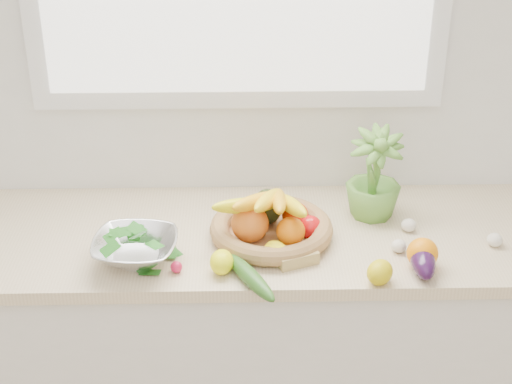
{
  "coord_description": "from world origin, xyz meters",
  "views": [
    {
      "loc": [
        0.0,
        -0.12,
        2.14
      ],
      "look_at": [
        0.05,
        1.93,
        1.05
      ],
      "focal_mm": 55.0,
      "sensor_mm": 36.0,
      "label": 1
    }
  ],
  "objects_px": {
    "fruit_basket": "(270,223)",
    "apple": "(310,227)",
    "eggplant": "(422,259)",
    "potted_herb": "(374,176)",
    "colander_with_spinach": "(135,244)",
    "cucumber": "(250,277)"
  },
  "relations": [
    {
      "from": "fruit_basket",
      "to": "apple",
      "type": "bearing_deg",
      "value": -0.78
    },
    {
      "from": "eggplant",
      "to": "potted_herb",
      "type": "relative_size",
      "value": 0.59
    },
    {
      "from": "potted_herb",
      "to": "eggplant",
      "type": "bearing_deg",
      "value": -73.68
    },
    {
      "from": "colander_with_spinach",
      "to": "potted_herb",
      "type": "bearing_deg",
      "value": 20.23
    },
    {
      "from": "fruit_basket",
      "to": "colander_with_spinach",
      "type": "distance_m",
      "value": 0.41
    },
    {
      "from": "fruit_basket",
      "to": "colander_with_spinach",
      "type": "xyz_separation_m",
      "value": [
        -0.39,
        -0.13,
        0.01
      ]
    },
    {
      "from": "cucumber",
      "to": "fruit_basket",
      "type": "height_order",
      "value": "fruit_basket"
    },
    {
      "from": "fruit_basket",
      "to": "potted_herb",
      "type": "bearing_deg",
      "value": 22.51
    },
    {
      "from": "potted_herb",
      "to": "colander_with_spinach",
      "type": "bearing_deg",
      "value": -159.77
    },
    {
      "from": "fruit_basket",
      "to": "cucumber",
      "type": "bearing_deg",
      "value": -104.58
    },
    {
      "from": "potted_herb",
      "to": "fruit_basket",
      "type": "xyz_separation_m",
      "value": [
        -0.33,
        -0.14,
        -0.08
      ]
    },
    {
      "from": "potted_herb",
      "to": "fruit_basket",
      "type": "bearing_deg",
      "value": -157.49
    },
    {
      "from": "eggplant",
      "to": "potted_herb",
      "type": "bearing_deg",
      "value": 106.32
    },
    {
      "from": "apple",
      "to": "fruit_basket",
      "type": "height_order",
      "value": "fruit_basket"
    },
    {
      "from": "cucumber",
      "to": "potted_herb",
      "type": "distance_m",
      "value": 0.56
    },
    {
      "from": "apple",
      "to": "cucumber",
      "type": "relative_size",
      "value": 0.28
    },
    {
      "from": "apple",
      "to": "cucumber",
      "type": "distance_m",
      "value": 0.3
    },
    {
      "from": "apple",
      "to": "eggplant",
      "type": "relative_size",
      "value": 0.4
    },
    {
      "from": "eggplant",
      "to": "cucumber",
      "type": "height_order",
      "value": "eggplant"
    },
    {
      "from": "eggplant",
      "to": "cucumber",
      "type": "xyz_separation_m",
      "value": [
        -0.49,
        -0.06,
        -0.01
      ]
    },
    {
      "from": "eggplant",
      "to": "colander_with_spinach",
      "type": "height_order",
      "value": "colander_with_spinach"
    },
    {
      "from": "cucumber",
      "to": "colander_with_spinach",
      "type": "distance_m",
      "value": 0.35
    }
  ]
}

